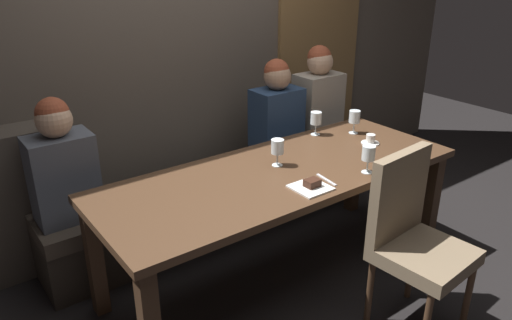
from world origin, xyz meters
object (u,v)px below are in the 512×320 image
(banquette_bench, at_px, (219,203))
(diner_far_end, at_px, (318,100))
(chair_near_side, at_px, (413,233))
(espresso_cup, at_px, (370,140))
(wine_glass_center_back, at_px, (355,117))
(dessert_plate, at_px, (311,186))
(fork_on_table, at_px, (326,180))
(wine_glass_near_left, at_px, (316,119))
(diner_bearded, at_px, (277,113))
(wine_glass_end_left, at_px, (369,154))
(wine_glass_end_right, at_px, (278,147))
(dining_table, at_px, (281,184))
(diner_redhead, at_px, (61,164))

(banquette_bench, distance_m, diner_far_end, 1.13)
(chair_near_side, height_order, espresso_cup, chair_near_side)
(wine_glass_center_back, height_order, dessert_plate, wine_glass_center_back)
(banquette_bench, distance_m, fork_on_table, 1.09)
(diner_far_end, bearing_deg, wine_glass_near_left, -134.73)
(banquette_bench, relative_size, diner_bearded, 3.29)
(banquette_bench, relative_size, dessert_plate, 13.16)
(wine_glass_end_left, bearing_deg, espresso_cup, 39.11)
(wine_glass_end_left, bearing_deg, wine_glass_center_back, 49.74)
(chair_near_side, relative_size, fork_on_table, 5.76)
(dessert_plate, bearing_deg, chair_near_side, -53.53)
(chair_near_side, relative_size, wine_glass_near_left, 5.98)
(diner_bearded, distance_m, dessert_plate, 1.13)
(wine_glass_near_left, bearing_deg, wine_glass_end_right, -154.77)
(dining_table, height_order, espresso_cup, espresso_cup)
(diner_far_end, distance_m, wine_glass_center_back, 0.55)
(banquette_bench, height_order, diner_bearded, diner_bearded)
(chair_near_side, bearing_deg, wine_glass_end_right, 109.63)
(dessert_plate, bearing_deg, wine_glass_end_right, 82.59)
(diner_bearded, relative_size, wine_glass_end_left, 4.63)
(wine_glass_center_back, distance_m, dessert_plate, 0.96)
(diner_redhead, height_order, wine_glass_end_left, diner_redhead)
(espresso_cup, bearing_deg, fork_on_table, -159.37)
(wine_glass_near_left, xyz_separation_m, fork_on_table, (-0.46, -0.58, -0.11))
(dining_table, height_order, diner_redhead, diner_redhead)
(dining_table, distance_m, banquette_bench, 0.82)
(banquette_bench, bearing_deg, fork_on_table, -83.13)
(diner_redhead, bearing_deg, diner_bearded, -0.28)
(diner_redhead, height_order, diner_bearded, diner_bearded)
(dining_table, bearing_deg, wine_glass_end_left, -40.31)
(diner_far_end, relative_size, espresso_cup, 6.75)
(diner_bearded, bearing_deg, wine_glass_end_right, -128.51)
(diner_bearded, relative_size, wine_glass_center_back, 4.63)
(dining_table, distance_m, diner_redhead, 1.27)
(espresso_cup, bearing_deg, chair_near_side, -122.08)
(diner_bearded, height_order, espresso_cup, diner_bearded)
(dining_table, relative_size, wine_glass_end_right, 13.41)
(diner_redhead, height_order, fork_on_table, diner_redhead)
(dessert_plate, bearing_deg, wine_glass_center_back, 29.53)
(chair_near_side, distance_m, wine_glass_end_right, 0.89)
(chair_near_side, height_order, diner_bearded, diner_bearded)
(diner_bearded, bearing_deg, espresso_cup, -73.54)
(diner_far_end, height_order, wine_glass_near_left, diner_far_end)
(dining_table, bearing_deg, espresso_cup, -1.46)
(diner_redhead, bearing_deg, dining_table, -34.50)
(dining_table, relative_size, wine_glass_near_left, 13.41)
(diner_bearded, relative_size, fork_on_table, 4.47)
(chair_near_side, distance_m, diner_bearded, 1.46)
(chair_near_side, relative_size, espresso_cup, 8.17)
(wine_glass_end_right, height_order, wine_glass_center_back, same)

